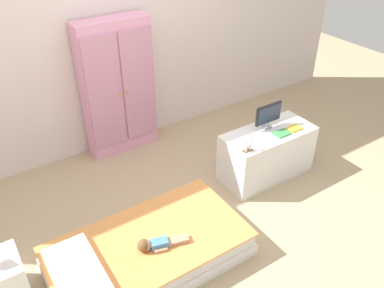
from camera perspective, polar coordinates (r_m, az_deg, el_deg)
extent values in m
cube|color=tan|center=(3.57, 0.13, -11.12)|extent=(10.00, 10.00, 0.02)
cube|color=silver|center=(4.11, -12.48, 16.61)|extent=(6.40, 0.05, 2.70)
cube|color=white|center=(3.24, -6.14, -15.87)|extent=(1.52, 0.82, 0.11)
cube|color=silver|center=(3.16, -6.26, -14.59)|extent=(1.48, 0.78, 0.11)
cube|color=#EA934C|center=(3.11, -6.33, -13.81)|extent=(1.51, 0.81, 0.02)
cube|color=white|center=(2.98, -16.36, -17.22)|extent=(0.32, 0.59, 0.06)
cube|color=#4C84C6|center=(3.04, -4.76, -14.14)|extent=(0.15, 0.11, 0.06)
cube|color=tan|center=(3.08, -2.14, -13.48)|extent=(0.16, 0.08, 0.04)
cube|color=tan|center=(3.06, -1.95, -13.96)|extent=(0.16, 0.08, 0.04)
cube|color=tan|center=(3.09, -4.99, -13.65)|extent=(0.10, 0.05, 0.03)
cube|color=tan|center=(3.02, -4.50, -15.07)|extent=(0.10, 0.05, 0.03)
sphere|color=tan|center=(3.02, -6.78, -14.35)|extent=(0.09, 0.09, 0.09)
sphere|color=brown|center=(3.01, -7.00, -14.36)|extent=(0.10, 0.10, 0.10)
cube|color=white|center=(3.19, -25.96, -17.60)|extent=(0.33, 0.33, 0.38)
cube|color=#E599BC|center=(4.19, -10.68, 7.92)|extent=(0.74, 0.23, 1.44)
cube|color=#C986A6|center=(4.01, -12.45, 7.06)|extent=(0.35, 0.02, 1.18)
cube|color=#C986A6|center=(4.14, -7.67, 8.42)|extent=(0.35, 0.02, 1.18)
sphere|color=gold|center=(4.06, -10.37, 7.05)|extent=(0.02, 0.02, 0.02)
sphere|color=gold|center=(4.09, -9.34, 7.35)|extent=(0.02, 0.02, 0.02)
cube|color=white|center=(3.99, 10.71, -1.35)|extent=(0.92, 0.43, 0.51)
cylinder|color=#99999E|center=(3.92, 10.75, 2.43)|extent=(0.10, 0.10, 0.01)
cylinder|color=#99999E|center=(3.90, 10.79, 2.80)|extent=(0.02, 0.02, 0.05)
cube|color=black|center=(3.84, 10.98, 4.36)|extent=(0.30, 0.02, 0.19)
cube|color=#28334C|center=(3.83, 11.12, 4.27)|extent=(0.28, 0.01, 0.17)
cube|color=#8E6642|center=(3.55, 7.85, -0.80)|extent=(0.10, 0.01, 0.01)
cube|color=#8E6642|center=(3.54, 8.15, -1.02)|extent=(0.10, 0.01, 0.01)
cube|color=white|center=(3.52, 8.06, -0.27)|extent=(0.07, 0.03, 0.04)
cylinder|color=white|center=(3.56, 8.21, -0.48)|extent=(0.01, 0.01, 0.02)
cylinder|color=white|center=(3.54, 8.42, -0.64)|extent=(0.01, 0.01, 0.02)
cylinder|color=white|center=(3.53, 7.63, -0.71)|extent=(0.01, 0.01, 0.02)
cylinder|color=white|center=(3.52, 7.84, -0.87)|extent=(0.01, 0.01, 0.02)
cylinder|color=white|center=(3.52, 8.45, 0.26)|extent=(0.02, 0.02, 0.02)
sphere|color=white|center=(3.51, 8.48, 0.53)|extent=(0.03, 0.03, 0.03)
cube|color=#429E51|center=(3.84, 12.83, 1.49)|extent=(0.15, 0.11, 0.02)
cube|color=gold|center=(3.94, 14.57, 2.19)|extent=(0.15, 0.10, 0.02)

